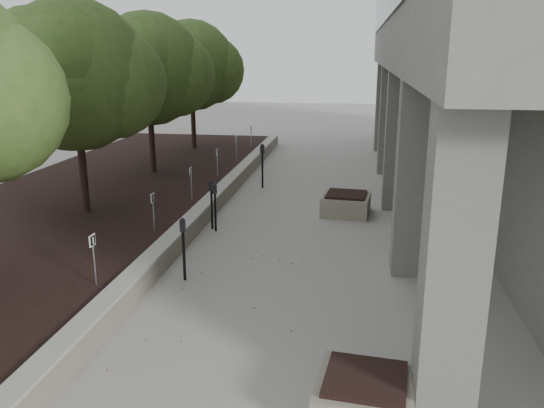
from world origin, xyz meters
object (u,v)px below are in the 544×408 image
Objects in this scene: parking_meter_3 at (215,208)px; crabapple_tree_4 at (149,93)px; parking_meter_5 at (262,166)px; planter_back at (346,204)px; crabapple_tree_3 at (77,108)px; parking_meter_2 at (184,249)px; crabapple_tree_5 at (192,85)px; parking_meter_4 at (212,205)px; planter_front at (365,396)px.

crabapple_tree_4 is at bearing 119.64° from parking_meter_3.
crabapple_tree_4 is 4.58m from parking_meter_5.
crabapple_tree_4 is 7.91m from planter_back.
parking_meter_3 is (3.52, 0.01, -2.49)m from crabapple_tree_3.
parking_meter_2 is 1.01× the size of planter_back.
parking_meter_5 reaches higher than parking_meter_3.
crabapple_tree_5 is 4.29× the size of parking_meter_3.
parking_meter_2 is at bearing -40.57° from crabapple_tree_3.
parking_meter_2 is 3.18m from parking_meter_3.
parking_meter_2 is at bearing -74.34° from crabapple_tree_5.
crabapple_tree_5 is at bearing 113.70° from parking_meter_4.
crabapple_tree_3 is at bearing -90.00° from crabapple_tree_4.
planter_front is at bearing -58.76° from parking_meter_5.
crabapple_tree_3 reaches higher than planter_front.
parking_meter_3 is at bearing 79.28° from parking_meter_2.
parking_meter_3 is 0.84× the size of parking_meter_5.
parking_meter_3 reaches higher than planter_back.
crabapple_tree_5 is 6.90m from parking_meter_5.
parking_meter_5 reaches higher than parking_meter_2.
parking_meter_2 is 1.04× the size of parking_meter_3.
crabapple_tree_3 is 1.00× the size of crabapple_tree_5.
planter_front is 9.14m from planter_back.
crabapple_tree_3 is 4.29× the size of parking_meter_3.
crabapple_tree_3 is 4.19m from parking_meter_4.
planter_front is (7.27, -7.00, -2.84)m from crabapple_tree_3.
parking_meter_4 is 1.00× the size of planter_back.
crabapple_tree_4 reaches higher than planter_front.
parking_meter_2 is at bearing -120.57° from planter_back.
crabapple_tree_4 is 3.58× the size of parking_meter_5.
parking_meter_2 reaches higher than planter_front.
parking_meter_5 is (3.93, -0.16, -2.36)m from crabapple_tree_4.
planter_front is (3.34, -11.84, -0.48)m from parking_meter_5.
crabapple_tree_5 is at bearing 103.83° from parking_meter_3.
parking_meter_3 is at bearing -70.56° from crabapple_tree_5.
parking_meter_4 is at bearing 81.50° from parking_meter_2.
crabapple_tree_4 is at bearing 121.20° from planter_front.
crabapple_tree_3 is at bearing 136.08° from planter_front.
crabapple_tree_4 is 9.29m from parking_meter_2.
parking_meter_3 is 1.05× the size of planter_front.
crabapple_tree_5 reaches higher than parking_meter_4.
parking_meter_5 is 1.16× the size of planter_back.
planter_back is at bearing 17.32° from crabapple_tree_3.
crabapple_tree_5 reaches higher than parking_meter_5.
parking_meter_2 is at bearing -76.23° from parking_meter_5.
crabapple_tree_3 and crabapple_tree_4 have the same top height.
planter_front is at bearing -87.13° from planter_back.
parking_meter_5 is (0.54, 4.64, 0.11)m from parking_meter_4.
parking_meter_3 is 0.23m from parking_meter_4.
crabapple_tree_5 is 4.11× the size of parking_meter_2.
crabapple_tree_3 is 6.66m from parking_meter_5.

